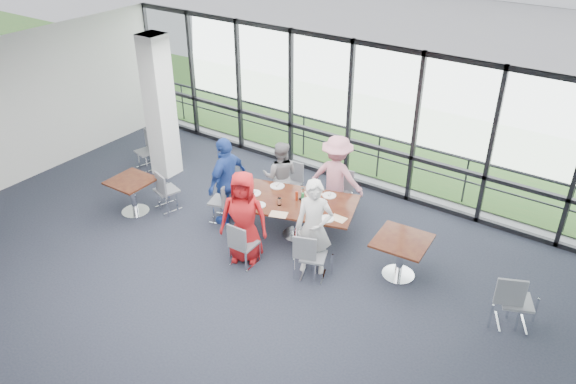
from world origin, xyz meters
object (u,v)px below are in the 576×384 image
Objects in this scene: main_table at (297,206)px; side_table_left at (132,186)px; structural_column at (160,107)px; chair_main_nr at (313,256)px; chair_main_end at (222,201)px; diner_near_left at (244,217)px; diner_near_right at (314,228)px; diner_far_left at (280,176)px; chair_main_fr at (337,194)px; chair_spare_lb at (146,152)px; chair_spare_r at (516,301)px; chair_spare_la at (167,190)px; diner_end at (227,181)px; side_table_right at (402,245)px; diner_far_right at (336,177)px; chair_main_fl at (289,185)px; chair_main_nl at (244,244)px.

main_table is 3.41m from side_table_left.
main_table is (3.91, -0.45, -0.96)m from structural_column.
chair_main_end is at bearing 147.79° from chair_main_nr.
chair_main_end is at bearing 122.60° from diner_near_left.
diner_near_right is 2.06× the size of chair_main_nr.
diner_far_left is at bearing 3.49° from structural_column.
chair_main_fr is 4.72m from chair_spare_lb.
diner_far_left reaches higher than chair_main_fr.
chair_main_fr is 4.07m from chair_spare_r.
structural_column reaches higher than diner_near_left.
diner_far_left reaches higher than chair_spare_la.
diner_end reaches higher than chair_spare_lb.
side_table_right is 0.54× the size of diner_near_left.
chair_spare_la is (-2.95, -1.76, -0.43)m from diner_far_right.
chair_spare_lb is (-3.02, 0.66, -0.47)m from diner_end.
chair_spare_lb is at bearing 176.87° from side_table_right.
chair_main_fl is (-0.80, 0.90, -0.21)m from main_table.
diner_far_left is 1.73× the size of chair_spare_la.
chair_spare_la is (-3.67, 0.20, 0.00)m from chair_main_nr.
side_table_right is at bearing 25.37° from chair_main_nl.
chair_main_nl is at bearing 100.01° from chair_main_fl.
chair_main_end is (-1.74, -1.47, -0.42)m from diner_far_right.
diner_near_right is 2.34m from chair_main_fl.
chair_main_end is at bearing 57.16° from chair_main_fl.
structural_column is at bearing -109.08° from diner_end.
chair_main_end is (-2.45, 0.50, 0.02)m from chair_main_nr.
chair_spare_lb is at bearing -23.20° from diner_far_left.
chair_main_nl is 2.45m from chair_main_fr.
chair_spare_r is (8.51, -0.48, 0.03)m from chair_spare_lb.
diner_near_left is 2.37m from chair_main_fr.
structural_column is at bearing 175.48° from side_table_right.
chair_main_end is (-1.74, -1.53, -0.00)m from chair_main_fr.
diner_near_left is at bearing 98.20° from chair_main_fl.
chair_main_nr is at bearing 14.01° from chair_spare_la.
diner_far_right is 3.46m from chair_spare_la.
diner_near_right reaches higher than chair_main_fr.
chair_spare_lb is at bearing -104.12° from diner_end.
diner_near_right is at bearing -13.93° from structural_column.
chair_main_nl reaches higher than main_table.
diner_far_left is 2.35m from chair_main_nr.
structural_column reaches higher than diner_far_right.
chair_spare_lb is at bearing -166.91° from structural_column.
diner_far_right is 2.05× the size of chair_main_nl.
chair_main_nl is 0.97× the size of chair_main_fl.
diner_near_right is (-1.31, -0.70, 0.24)m from side_table_right.
chair_main_fl is at bearing 113.21° from chair_main_nr.
diner_near_right reaches higher than chair_spare_lb.
diner_end is at bearing 25.45° from side_table_left.
structural_column is 4.24m from diner_far_right.
chair_main_fl is 1.01× the size of chair_spare_la.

